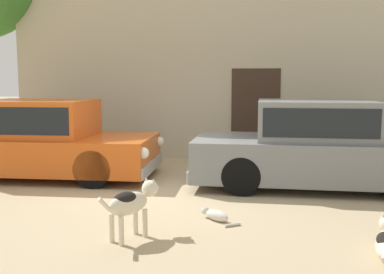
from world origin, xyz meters
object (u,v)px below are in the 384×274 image
at_px(parked_sedan_second, 316,145).
at_px(stray_dog_spotted, 132,202).
at_px(parked_sedan_nearest, 41,139).
at_px(stray_cat, 216,215).

distance_m(parked_sedan_second, stray_dog_spotted, 3.87).
height_order(parked_sedan_nearest, stray_dog_spotted, parked_sedan_nearest).
bearing_deg(parked_sedan_nearest, stray_dog_spotted, -51.24).
distance_m(parked_sedan_nearest, stray_dog_spotted, 4.11).
bearing_deg(parked_sedan_second, stray_cat, -124.36).
bearing_deg(stray_cat, parked_sedan_nearest, 5.63).
bearing_deg(parked_sedan_nearest, parked_sedan_second, -2.97).
distance_m(parked_sedan_nearest, parked_sedan_second, 5.09).
height_order(parked_sedan_second, stray_cat, parked_sedan_second).
bearing_deg(parked_sedan_nearest, stray_cat, -34.59).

